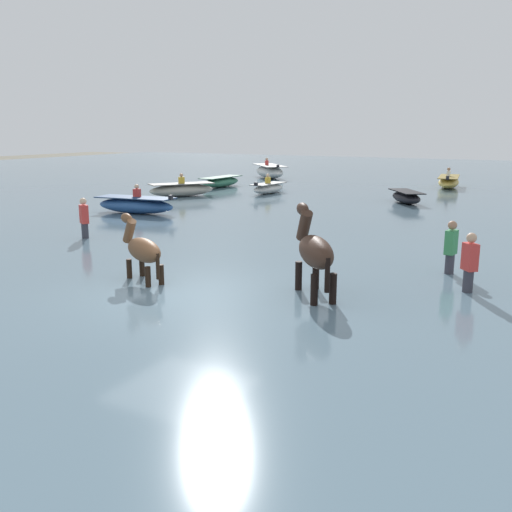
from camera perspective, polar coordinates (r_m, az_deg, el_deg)
The scene contains 14 objects.
ground_plane at distance 11.55m, azimuth -7.57°, elevation -5.71°, with size 120.00×120.00×0.00m, color #666051.
water_surface at distance 20.23m, azimuth 9.18°, elevation 2.80°, with size 90.00×90.00×0.43m, color slate.
horse_lead_bay at distance 12.30m, azimuth -11.27°, elevation 0.43°, with size 1.62×0.96×1.80m.
horse_trailing_dark_bay at distance 11.00m, azimuth 5.85°, elevation 0.24°, with size 1.53×1.73×2.14m.
boat_distant_west at distance 22.39m, azimuth -11.93°, elevation 5.01°, with size 3.32×1.41×1.10m.
boat_mid_outer at distance 25.78m, azimuth 14.77°, elevation 5.72°, with size 2.09×2.49×0.53m.
boat_near_starboard at distance 27.69m, azimuth -7.44°, elevation 6.58°, with size 2.70×3.18×1.11m.
boat_near_port at distance 31.97m, azimuth -3.52°, elevation 7.40°, with size 1.10×3.21×0.57m.
boat_distant_east at distance 37.94m, azimuth 1.37°, elevation 8.45°, with size 3.78×3.94×1.32m.
boat_mid_channel at distance 33.28m, azimuth 18.69°, elevation 7.03°, with size 1.49×3.56×1.10m.
boat_far_inshore at distance 28.74m, azimuth 1.24°, elevation 6.79°, with size 1.03×2.46×0.98m.
person_spectator_far at distance 12.02m, azimuth 20.50°, elevation -1.39°, with size 0.36×0.37×1.63m.
person_onlooker_left at distance 17.61m, azimuth -16.76°, elevation 3.12°, with size 0.38×0.34×1.63m.
person_wading_close at distance 13.41m, azimuth 18.84°, elevation 0.13°, with size 0.25×0.35×1.63m.
Camera 1 is at (6.48, -8.86, 3.61)m, focal length 40.03 mm.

